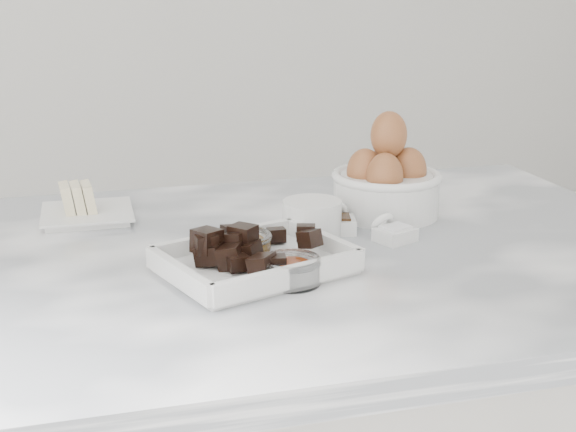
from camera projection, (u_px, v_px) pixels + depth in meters
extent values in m
cube|color=white|center=(280.00, 262.00, 1.17)|extent=(1.20, 0.80, 0.04)
cube|color=white|center=(255.00, 268.00, 1.07)|extent=(0.27, 0.23, 0.01)
cube|color=white|center=(87.00, 216.00, 1.30)|extent=(0.13, 0.13, 0.01)
cube|color=white|center=(87.00, 212.00, 1.30)|extent=(0.15, 0.15, 0.00)
cylinder|color=white|center=(312.00, 218.00, 1.22)|extent=(0.09, 0.09, 0.05)
cylinder|color=white|center=(312.00, 204.00, 1.21)|extent=(0.07, 0.07, 0.01)
cylinder|color=white|center=(386.00, 195.00, 1.32)|extent=(0.17, 0.17, 0.07)
torus|color=white|center=(387.00, 176.00, 1.31)|extent=(0.18, 0.18, 0.01)
ellipsoid|color=#995A31|center=(406.00, 169.00, 1.32)|extent=(0.06, 0.06, 0.08)
ellipsoid|color=#995A31|center=(367.00, 173.00, 1.29)|extent=(0.06, 0.06, 0.08)
ellipsoid|color=#995A31|center=(381.00, 166.00, 1.34)|extent=(0.06, 0.06, 0.08)
ellipsoid|color=#995A31|center=(392.00, 177.00, 1.27)|extent=(0.06, 0.06, 0.08)
ellipsoid|color=#995A31|center=(389.00, 135.00, 1.29)|extent=(0.06, 0.06, 0.08)
cylinder|color=white|center=(241.00, 248.00, 1.11)|extent=(0.08, 0.08, 0.03)
torus|color=white|center=(241.00, 237.00, 1.11)|extent=(0.09, 0.09, 0.01)
cylinder|color=orange|center=(241.00, 252.00, 1.12)|extent=(0.06, 0.06, 0.01)
cylinder|color=white|center=(291.00, 272.00, 1.03)|extent=(0.08, 0.08, 0.03)
torus|color=white|center=(291.00, 261.00, 1.02)|extent=(0.08, 0.08, 0.01)
ellipsoid|color=#E44706|center=(291.00, 271.00, 1.03)|extent=(0.05, 0.05, 0.02)
cube|color=white|center=(335.00, 225.00, 1.23)|extent=(0.07, 0.06, 0.02)
cube|color=black|center=(335.00, 217.00, 1.23)|extent=(0.05, 0.05, 0.00)
torus|color=white|center=(334.00, 211.00, 1.26)|extent=(0.05, 0.05, 0.04)
cube|color=white|center=(395.00, 235.00, 1.19)|extent=(0.07, 0.06, 0.02)
cube|color=white|center=(395.00, 227.00, 1.19)|extent=(0.05, 0.04, 0.00)
torus|color=white|center=(382.00, 223.00, 1.21)|extent=(0.05, 0.05, 0.04)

